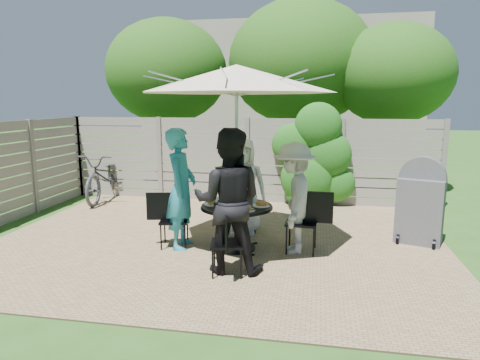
% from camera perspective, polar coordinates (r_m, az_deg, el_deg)
% --- Properties ---
extents(backyard_envelope, '(60.00, 60.00, 5.00)m').
position_cam_1_polar(backyard_envelope, '(16.46, 5.60, 11.81)').
color(backyard_envelope, '#2A5019').
rests_on(backyard_envelope, ground).
extents(patio_table, '(1.10, 1.10, 0.68)m').
position_cam_1_polar(patio_table, '(6.34, -0.44, -5.21)').
color(patio_table, black).
rests_on(patio_table, ground).
extents(umbrella, '(2.94, 2.94, 2.69)m').
position_cam_1_polar(umbrella, '(6.11, -0.46, 13.33)').
color(umbrella, silver).
rests_on(umbrella, ground).
extents(chair_back, '(0.50, 0.70, 0.93)m').
position_cam_1_polar(chair_back, '(7.31, 0.53, -4.68)').
color(chair_back, black).
rests_on(chair_back, ground).
extents(person_back, '(0.81, 0.56, 1.60)m').
position_cam_1_polar(person_back, '(7.06, 0.42, -0.89)').
color(person_back, silver).
rests_on(person_back, ground).
extents(chair_left, '(0.64, 0.48, 0.85)m').
position_cam_1_polar(chair_left, '(6.58, -8.85, -6.73)').
color(chair_left, black).
rests_on(chair_left, ground).
extents(person_left, '(0.47, 0.69, 1.81)m').
position_cam_1_polar(person_left, '(6.39, -7.84, -1.22)').
color(person_left, teal).
rests_on(person_left, ground).
extents(chair_front, '(0.47, 0.64, 0.84)m').
position_cam_1_polar(chair_front, '(5.49, -1.72, -10.12)').
color(chair_front, black).
rests_on(chair_front, ground).
extents(person_front, '(0.95, 0.76, 1.87)m').
position_cam_1_polar(person_front, '(5.42, -1.56, -2.89)').
color(person_front, black).
rests_on(person_front, ground).
extents(chair_right, '(0.67, 0.46, 0.92)m').
position_cam_1_polar(chair_right, '(6.34, 8.31, -7.17)').
color(chair_right, black).
rests_on(chair_right, ground).
extents(person_right, '(0.67, 1.08, 1.62)m').
position_cam_1_polar(person_right, '(6.20, 7.19, -2.43)').
color(person_right, '#B3B2AE').
rests_on(person_right, ground).
extents(plate_back, '(0.26, 0.26, 0.06)m').
position_cam_1_polar(plate_back, '(6.62, -0.04, -2.46)').
color(plate_back, white).
rests_on(plate_back, patio_table).
extents(plate_left, '(0.26, 0.26, 0.06)m').
position_cam_1_polar(plate_left, '(6.33, -3.68, -3.08)').
color(plate_left, white).
rests_on(plate_left, patio_table).
extents(plate_front, '(0.26, 0.26, 0.06)m').
position_cam_1_polar(plate_front, '(5.93, -0.89, -3.99)').
color(plate_front, white).
rests_on(plate_front, patio_table).
extents(plate_right, '(0.26, 0.26, 0.06)m').
position_cam_1_polar(plate_right, '(6.24, 2.84, -3.27)').
color(plate_right, white).
rests_on(plate_right, patio_table).
extents(plate_extra, '(0.24, 0.24, 0.06)m').
position_cam_1_polar(plate_extra, '(5.97, 0.91, -3.90)').
color(plate_extra, white).
rests_on(plate_extra, patio_table).
extents(glass_back, '(0.07, 0.07, 0.14)m').
position_cam_1_polar(glass_back, '(6.53, -1.06, -2.24)').
color(glass_back, silver).
rests_on(glass_back, patio_table).
extents(glass_left, '(0.07, 0.07, 0.14)m').
position_cam_1_polar(glass_left, '(6.20, -2.95, -2.93)').
color(glass_left, silver).
rests_on(glass_left, patio_table).
extents(glass_front, '(0.07, 0.07, 0.14)m').
position_cam_1_polar(glass_front, '(6.00, 0.24, -3.36)').
color(glass_front, silver).
rests_on(glass_front, patio_table).
extents(glass_right, '(0.07, 0.07, 0.14)m').
position_cam_1_polar(glass_right, '(6.34, 2.01, -2.63)').
color(glass_right, silver).
rests_on(glass_right, patio_table).
extents(syrup_jug, '(0.09, 0.09, 0.16)m').
position_cam_1_polar(syrup_jug, '(6.32, -0.92, -2.57)').
color(syrup_jug, '#59280C').
rests_on(syrup_jug, patio_table).
extents(coffee_cup, '(0.08, 0.08, 0.12)m').
position_cam_1_polar(coffee_cup, '(6.47, 0.69, -2.45)').
color(coffee_cup, '#C6B293').
rests_on(coffee_cup, patio_table).
extents(bicycle, '(0.92, 2.11, 1.07)m').
position_cam_1_polar(bicycle, '(10.00, -17.42, 0.44)').
color(bicycle, '#333338').
rests_on(bicycle, ground).
extents(bbq_grill, '(0.80, 0.70, 1.36)m').
position_cam_1_polar(bbq_grill, '(7.19, 22.93, -2.97)').
color(bbq_grill, '#535358').
rests_on(bbq_grill, ground).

